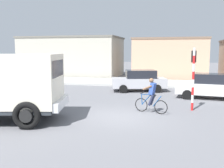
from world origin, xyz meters
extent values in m
plane|color=slate|center=(0.00, 0.00, 0.00)|extent=(120.00, 120.00, 0.00)
cube|color=#ADADA8|center=(0.00, 12.63, 0.08)|extent=(80.00, 5.00, 0.16)
cube|color=silver|center=(-2.29, -1.25, 0.80)|extent=(0.77, 2.37, 0.36)
cube|color=black|center=(-2.44, -1.29, 2.30)|extent=(0.60, 2.10, 0.70)
torus|color=black|center=(-3.64, -0.25, 0.55)|extent=(1.13, 0.48, 1.10)
cylinder|color=black|center=(-3.64, -0.25, 0.55)|extent=(0.55, 0.40, 0.50)
torus|color=black|center=(-3.06, -2.75, 0.55)|extent=(1.13, 0.48, 1.10)
cylinder|color=black|center=(-3.06, -2.75, 0.55)|extent=(0.55, 0.40, 0.50)
torus|color=black|center=(0.86, 1.35, 0.34)|extent=(0.66, 0.26, 0.68)
torus|color=black|center=(1.85, 1.01, 0.34)|extent=(0.66, 0.26, 0.68)
cylinder|color=#1E4C8C|center=(1.19, 1.24, 0.91)|extent=(0.58, 0.24, 0.09)
cylinder|color=#1E4C8C|center=(1.13, 1.26, 0.66)|extent=(0.49, 0.21, 0.57)
cylinder|color=#1E4C8C|center=(1.66, 1.08, 0.61)|extent=(0.43, 0.19, 0.57)
cylinder|color=#1E4C8C|center=(0.88, 1.35, 0.64)|extent=(0.10, 0.07, 0.59)
cylinder|color=black|center=(0.91, 1.34, 0.95)|extent=(0.19, 0.48, 0.03)
cube|color=black|center=(1.47, 1.14, 0.88)|extent=(0.27, 0.19, 0.06)
cube|color=#3351A8|center=(1.42, 1.16, 1.21)|extent=(0.38, 0.40, 0.59)
sphere|color=brown|center=(1.36, 1.18, 1.61)|extent=(0.22, 0.22, 0.22)
cylinder|color=#2D334C|center=(1.36, 1.07, 0.65)|extent=(0.33, 0.21, 0.57)
cylinder|color=brown|center=(1.18, 1.07, 1.26)|extent=(0.49, 0.25, 0.29)
cylinder|color=#2D334C|center=(1.43, 1.26, 0.65)|extent=(0.33, 0.21, 0.57)
cylinder|color=brown|center=(1.29, 1.38, 1.26)|extent=(0.49, 0.25, 0.29)
cylinder|color=red|center=(3.37, 2.21, 0.20)|extent=(0.12, 0.12, 0.40)
cylinder|color=white|center=(3.37, 2.21, 0.60)|extent=(0.12, 0.12, 0.40)
cylinder|color=red|center=(3.37, 2.21, 1.00)|extent=(0.12, 0.12, 0.40)
cylinder|color=white|center=(3.37, 2.21, 1.40)|extent=(0.12, 0.12, 0.40)
cylinder|color=red|center=(3.37, 2.21, 1.80)|extent=(0.12, 0.12, 0.40)
cylinder|color=white|center=(3.37, 2.21, 2.20)|extent=(0.12, 0.12, 0.40)
cylinder|color=red|center=(3.37, 2.21, 2.60)|extent=(0.12, 0.12, 0.40)
cylinder|color=white|center=(3.37, 2.21, 3.00)|extent=(0.12, 0.12, 0.40)
cube|color=black|center=(3.37, 2.39, 2.75)|extent=(0.24, 0.20, 0.60)
sphere|color=red|center=(3.37, 2.51, 2.75)|extent=(0.14, 0.14, 0.14)
cube|color=white|center=(4.58, 6.00, 0.65)|extent=(4.17, 2.16, 0.70)
cube|color=black|center=(4.73, 5.98, 1.30)|extent=(2.36, 1.70, 0.60)
cylinder|color=black|center=(3.24, 5.30, 0.30)|extent=(0.62, 0.25, 0.60)
cylinder|color=black|center=(3.45, 6.99, 0.30)|extent=(0.62, 0.25, 0.60)
cube|color=#B7B7BC|center=(-0.19, 7.98, 0.65)|extent=(4.31, 2.74, 0.70)
cube|color=black|center=(-0.04, 8.03, 1.30)|extent=(2.51, 2.00, 0.60)
cylinder|color=black|center=(-1.14, 6.82, 0.30)|extent=(0.63, 0.34, 0.60)
cylinder|color=black|center=(-1.61, 8.46, 0.30)|extent=(0.63, 0.34, 0.60)
cylinder|color=black|center=(1.24, 7.51, 0.30)|extent=(0.63, 0.34, 0.60)
cylinder|color=black|center=(0.77, 9.14, 0.30)|extent=(0.63, 0.34, 0.60)
cube|color=#B2AD9E|center=(-9.88, 18.87, 2.25)|extent=(11.51, 6.79, 4.50)
cube|color=slate|center=(-9.88, 18.87, 4.60)|extent=(11.74, 6.92, 0.20)
cube|color=tan|center=(1.85, 18.16, 2.11)|extent=(7.75, 5.06, 4.22)
cube|color=#775E4C|center=(1.85, 18.16, 4.32)|extent=(7.90, 5.16, 0.20)
camera|label=1|loc=(2.47, -11.55, 3.04)|focal=41.99mm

